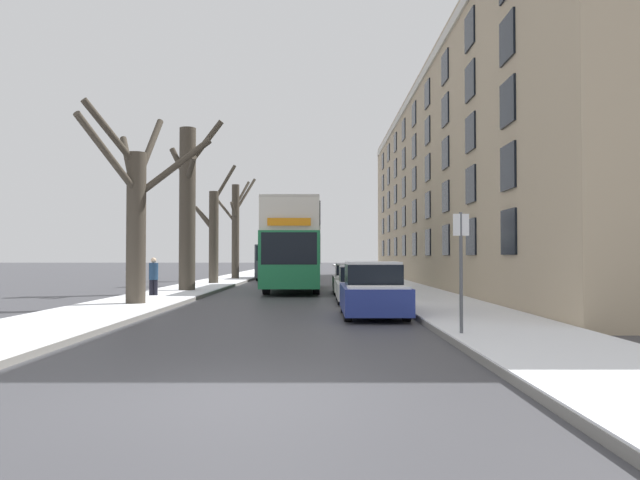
% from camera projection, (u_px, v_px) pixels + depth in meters
% --- Properties ---
extents(ground_plane, '(320.00, 320.00, 0.00)m').
position_uv_depth(ground_plane, '(230.00, 395.00, 7.61)').
color(ground_plane, '#424247').
extents(sidewalk_left, '(3.11, 130.00, 0.16)m').
position_uv_depth(sidewalk_left, '(257.00, 273.00, 60.61)').
color(sidewalk_left, slate).
rests_on(sidewalk_left, ground).
extents(sidewalk_right, '(3.11, 130.00, 0.16)m').
position_uv_depth(sidewalk_right, '(364.00, 273.00, 60.58)').
color(sidewalk_right, slate).
rests_on(sidewalk_right, ground).
extents(terrace_facade_right, '(9.10, 47.11, 12.10)m').
position_uv_depth(terrace_facade_right, '(492.00, 183.00, 36.98)').
color(terrace_facade_right, tan).
rests_on(terrace_facade_right, ground).
extents(bare_tree_left_0, '(3.70, 4.41, 6.58)m').
position_uv_depth(bare_tree_left_0, '(138.00, 211.00, 20.51)').
color(bare_tree_left_0, '#423A30').
rests_on(bare_tree_left_0, ground).
extents(bare_tree_left_1, '(2.66, 1.86, 7.94)m').
position_uv_depth(bare_tree_left_1, '(190.00, 206.00, 28.57)').
color(bare_tree_left_1, '#423A30').
rests_on(bare_tree_left_1, ground).
extents(bare_tree_left_2, '(2.41, 0.91, 7.09)m').
position_uv_depth(bare_tree_left_2, '(216.00, 234.00, 36.14)').
color(bare_tree_left_2, '#423A30').
rests_on(bare_tree_left_2, ground).
extents(bare_tree_left_3, '(3.00, 2.82, 7.34)m').
position_uv_depth(bare_tree_left_3, '(238.00, 228.00, 43.84)').
color(bare_tree_left_3, '#423A30').
rests_on(bare_tree_left_3, ground).
extents(double_decker_bus, '(2.59, 10.66, 4.27)m').
position_uv_depth(double_decker_bus, '(296.00, 242.00, 30.92)').
color(double_decker_bus, '#1E7A47').
rests_on(double_decker_bus, ground).
extents(parked_car_0, '(1.74, 4.12, 1.54)m').
position_uv_depth(parked_car_0, '(375.00, 292.00, 17.43)').
color(parked_car_0, navy).
rests_on(parked_car_0, ground).
extents(parked_car_1, '(1.74, 4.19, 1.37)m').
position_uv_depth(parked_car_1, '(362.00, 285.00, 22.96)').
color(parked_car_1, silver).
rests_on(parked_car_1, ground).
extents(parked_car_2, '(1.78, 4.17, 1.37)m').
position_uv_depth(parked_car_2, '(355.00, 280.00, 28.19)').
color(parked_car_2, silver).
rests_on(parked_car_2, ground).
extents(oncoming_van, '(1.99, 5.40, 2.50)m').
position_uv_depth(oncoming_van, '(274.00, 261.00, 44.66)').
color(oncoming_van, '#333842').
rests_on(oncoming_van, ground).
extents(pedestrian_left_sidewalk, '(0.36, 0.36, 1.65)m').
position_uv_depth(pedestrian_left_sidewalk, '(156.00, 276.00, 24.64)').
color(pedestrian_left_sidewalk, black).
rests_on(pedestrian_left_sidewalk, ground).
extents(street_sign_post, '(0.32, 0.07, 2.58)m').
position_uv_depth(street_sign_post, '(463.00, 267.00, 12.46)').
color(street_sign_post, '#4C4F54').
rests_on(street_sign_post, ground).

